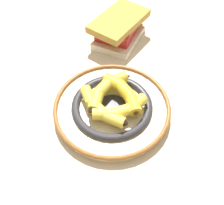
# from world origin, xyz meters

# --- Properties ---
(ground_plane) EXTENTS (2.80, 2.80, 0.00)m
(ground_plane) POSITION_xyz_m (0.00, 0.00, 0.00)
(ground_plane) COLOR beige
(decorative_bowl) EXTENTS (0.32, 0.32, 0.04)m
(decorative_bowl) POSITION_xyz_m (0.03, 0.04, 0.02)
(decorative_bowl) COLOR beige
(decorative_bowl) RESTS_ON ground_plane
(banana_a) EXTENTS (0.18, 0.05, 0.03)m
(banana_a) POSITION_xyz_m (0.03, -0.00, 0.05)
(banana_a) COLOR yellow
(banana_a) RESTS_ON decorative_bowl
(banana_b) EXTENTS (0.09, 0.16, 0.03)m
(banana_b) POSITION_xyz_m (0.07, 0.03, 0.05)
(banana_b) COLOR yellow
(banana_b) RESTS_ON decorative_bowl
(banana_c) EXTENTS (0.17, 0.07, 0.04)m
(banana_c) POSITION_xyz_m (0.04, 0.08, 0.05)
(banana_c) COLOR gold
(banana_c) RESTS_ON decorative_bowl
(banana_d) EXTENTS (0.07, 0.18, 0.03)m
(banana_d) POSITION_xyz_m (-0.01, 0.05, 0.05)
(banana_d) COLOR gold
(banana_d) RESTS_ON decorative_bowl
(book_stack) EXTENTS (0.20, 0.23, 0.09)m
(book_stack) POSITION_xyz_m (-0.19, 0.27, 0.05)
(book_stack) COLOR silver
(book_stack) RESTS_ON ground_plane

